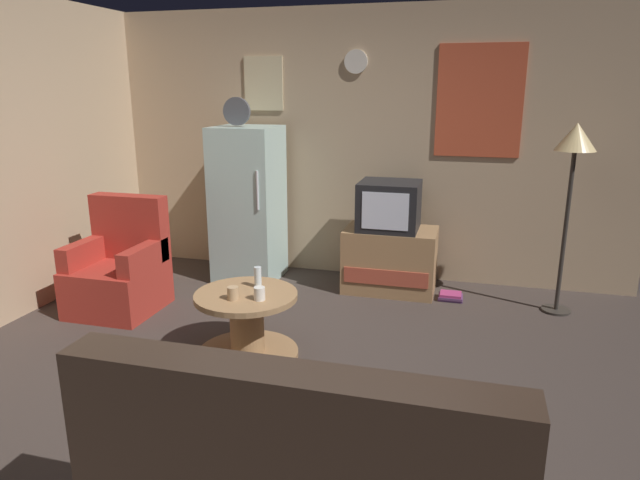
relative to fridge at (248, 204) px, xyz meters
name	(u,v)px	position (x,y,z in m)	size (l,w,h in m)	color
ground_plane	(284,389)	(1.03, -1.99, -0.75)	(12.00, 12.00, 0.00)	#3D332D
wall_with_art	(363,145)	(1.04, 0.46, 0.55)	(5.20, 0.12, 2.60)	tan
fridge	(248,204)	(0.00, 0.00, 0.00)	(0.60, 0.62, 1.77)	silver
tv_stand	(390,260)	(1.41, 0.00, -0.46)	(0.84, 0.53, 0.59)	#9E754C
crt_tv	(389,206)	(1.38, 0.00, 0.06)	(0.54, 0.51, 0.44)	black
standing_lamp	(575,152)	(2.87, -0.15, 0.60)	(0.32, 0.32, 1.59)	#332D28
coffee_table	(247,325)	(0.63, -1.62, -0.52)	(0.72, 0.72, 0.48)	#9E754C
wine_glass	(258,277)	(0.67, -1.48, -0.20)	(0.05, 0.05, 0.15)	silver
mug_ceramic_white	(259,293)	(0.77, -1.71, -0.23)	(0.08, 0.08, 0.09)	silver
mug_ceramic_tan	(233,293)	(0.60, -1.75, -0.23)	(0.08, 0.08, 0.09)	tan
armchair	(120,271)	(-0.76, -1.06, -0.42)	(0.68, 0.68, 0.96)	#A52D23
couch	(304,478)	(1.51, -3.14, -0.44)	(1.70, 0.80, 0.92)	#38281E
book_stack	(451,296)	(1.98, -0.11, -0.72)	(0.22, 0.17, 0.06)	#6B3F88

